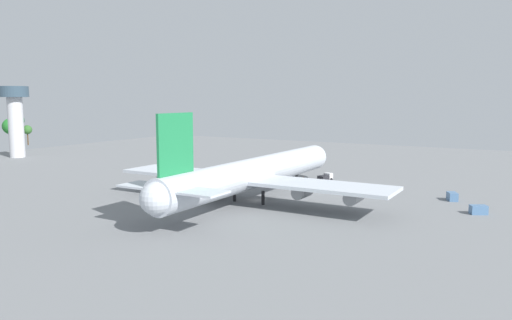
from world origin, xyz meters
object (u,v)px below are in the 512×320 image
object	(u,v)px
baggage_tug	(325,177)
cargo_container_aft	(452,197)
catering_truck	(285,171)
safety_cone_nose	(304,177)
maintenance_van	(183,168)
cargo_container_fore	(478,210)
control_tower	(15,113)
cargo_airplane	(255,173)

from	to	relation	value
baggage_tug	cargo_container_aft	distance (m)	35.05
catering_truck	safety_cone_nose	size ratio (longest dim) A/B	6.73
maintenance_van	baggage_tug	world-z (taller)	maintenance_van
maintenance_van	cargo_container_fore	bearing A→B (deg)	-99.47
maintenance_van	control_tower	xyz separation A→B (m)	(-1.94, 77.99, 15.31)
baggage_tug	safety_cone_nose	distance (m)	6.75
maintenance_van	control_tower	world-z (taller)	control_tower
baggage_tug	cargo_container_fore	xyz separation A→B (m)	(-20.64, -39.96, -0.18)
control_tower	cargo_container_aft	bearing A→B (deg)	-90.43
cargo_airplane	cargo_container_aft	distance (m)	43.43
cargo_container_aft	maintenance_van	bearing A→B (deg)	87.69
cargo_airplane	control_tower	distance (m)	120.11
cargo_container_fore	control_tower	xyz separation A→B (m)	(11.94, 161.17, 15.64)
catering_truck	cargo_container_aft	xyz separation A→B (m)	(-14.35, -48.00, -0.23)
control_tower	cargo_airplane	bearing A→B (deg)	-100.94
maintenance_van	catering_truck	bearing A→B (deg)	-68.70
catering_truck	safety_cone_nose	xyz separation A→B (m)	(-3.99, -7.67, -0.81)
cargo_airplane	safety_cone_nose	xyz separation A→B (m)	(31.91, 2.97, -5.77)
maintenance_van	control_tower	distance (m)	79.50
safety_cone_nose	control_tower	world-z (taller)	control_tower
safety_cone_nose	control_tower	size ratio (longest dim) A/B	0.02
cargo_airplane	cargo_container_aft	xyz separation A→B (m)	(21.55, -37.35, -5.19)
cargo_container_fore	control_tower	size ratio (longest dim) A/B	0.13
catering_truck	control_tower	size ratio (longest dim) A/B	0.17
cargo_airplane	baggage_tug	distance (m)	32.03
baggage_tug	cargo_container_aft	bearing A→B (deg)	-106.34
maintenance_van	cargo_container_aft	size ratio (longest dim) A/B	1.30
catering_truck	control_tower	xyz separation A→B (m)	(-13.19, 106.84, 15.37)
baggage_tug	catering_truck	world-z (taller)	catering_truck
safety_cone_nose	catering_truck	bearing A→B (deg)	62.53
safety_cone_nose	cargo_container_aft	bearing A→B (deg)	-104.41
cargo_airplane	cargo_container_fore	size ratio (longest dim) A/B	19.57
catering_truck	control_tower	distance (m)	108.74
catering_truck	cargo_container_fore	distance (m)	59.86
cargo_container_fore	catering_truck	bearing A→B (deg)	65.18
baggage_tug	control_tower	world-z (taller)	control_tower
baggage_tug	cargo_airplane	bearing A→B (deg)	173.25
maintenance_van	catering_truck	world-z (taller)	maintenance_van
catering_truck	cargo_container_aft	bearing A→B (deg)	-106.65
maintenance_van	cargo_container_aft	bearing A→B (deg)	-92.31
catering_truck	cargo_container_fore	size ratio (longest dim) A/B	1.25
baggage_tug	catering_truck	bearing A→B (deg)	72.64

